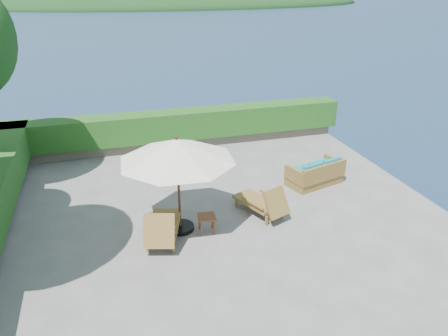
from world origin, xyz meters
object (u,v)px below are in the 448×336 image
object	(u,v)px
lounge_right	(263,202)
side_table	(207,219)
lounge_left	(163,226)
wicker_loveseat	(316,175)
patio_umbrella	(177,151)

from	to	relation	value
lounge_right	side_table	distance (m)	1.68
lounge_left	wicker_loveseat	xyz separation A→B (m)	(4.96, 1.81, -0.09)
lounge_right	side_table	xyz separation A→B (m)	(-1.63, -0.40, -0.01)
lounge_right	side_table	world-z (taller)	lounge_right
lounge_left	lounge_right	xyz separation A→B (m)	(2.74, 0.51, -0.03)
patio_umbrella	lounge_left	size ratio (longest dim) A/B	1.95
lounge_left	side_table	distance (m)	1.12
lounge_left	lounge_right	size ratio (longest dim) A/B	1.06
side_table	wicker_loveseat	world-z (taller)	wicker_loveseat
patio_umbrella	wicker_loveseat	xyz separation A→B (m)	(4.47, 1.41, -1.81)
patio_umbrella	wicker_loveseat	distance (m)	5.02
lounge_right	wicker_loveseat	xyz separation A→B (m)	(2.22, 1.31, -0.06)
wicker_loveseat	side_table	bearing A→B (deg)	-171.90
lounge_left	lounge_right	bearing A→B (deg)	26.43
side_table	wicker_loveseat	xyz separation A→B (m)	(3.85, 1.71, -0.05)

